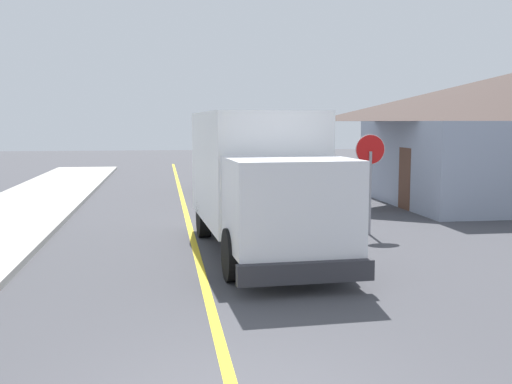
{
  "coord_description": "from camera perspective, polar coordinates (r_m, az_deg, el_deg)",
  "views": [
    {
      "loc": [
        -0.72,
        -5.81,
        2.96
      ],
      "look_at": [
        1.34,
        7.75,
        1.4
      ],
      "focal_mm": 43.1,
      "sensor_mm": 36.0,
      "label": 1
    }
  ],
  "objects": [
    {
      "name": "box_truck",
      "position": [
        14.03,
        0.3,
        1.6
      ],
      "size": [
        2.78,
        7.3,
        3.2
      ],
      "color": "white",
      "rests_on": "ground"
    },
    {
      "name": "centre_line_yellow",
      "position": [
        16.1,
        -5.95,
        -4.12
      ],
      "size": [
        0.16,
        56.0,
        0.01
      ],
      "primitive_type": "cube",
      "color": "gold",
      "rests_on": "ground"
    },
    {
      "name": "parked_car_mid",
      "position": [
        26.02,
        -1.61,
        1.71
      ],
      "size": [
        1.83,
        4.41,
        1.67
      ],
      "color": "black",
      "rests_on": "ground"
    },
    {
      "name": "parked_car_near",
      "position": [
        20.12,
        0.35,
        0.31
      ],
      "size": [
        1.83,
        4.41,
        1.67
      ],
      "color": "silver",
      "rests_on": "ground"
    },
    {
      "name": "stop_sign",
      "position": [
        16.39,
        10.54,
        2.52
      ],
      "size": [
        0.8,
        0.1,
        2.65
      ],
      "color": "gray",
      "rests_on": "ground"
    }
  ]
}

